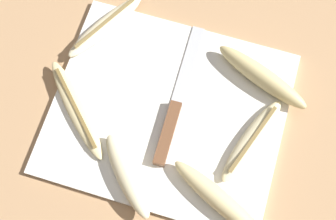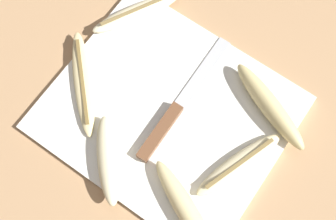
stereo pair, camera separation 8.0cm
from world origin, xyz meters
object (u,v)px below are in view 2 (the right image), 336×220
banana_pale_long (108,160)px  banana_cream_curved (239,165)px  banana_ripe_center (83,83)px  banana_spotted_left (270,106)px  knife (169,120)px  banana_mellow_near (188,212)px  banana_bright_far (136,13)px

banana_pale_long → banana_cream_curved: bearing=33.1°
banana_ripe_center → banana_spotted_left: size_ratio=0.91×
knife → banana_cream_curved: bearing=-0.5°
banana_ripe_center → banana_cream_curved: banana_cream_curved is taller
banana_mellow_near → banana_bright_far: 0.37m
banana_mellow_near → banana_bright_far: (-0.28, 0.25, -0.01)m
banana_ripe_center → banana_mellow_near: banana_mellow_near is taller
knife → banana_ripe_center: size_ratio=1.62×
knife → banana_bright_far: 0.21m
banana_ripe_center → banana_mellow_near: 0.29m
banana_mellow_near → banana_cream_curved: (0.03, 0.11, -0.01)m
banana_mellow_near → banana_ripe_center: bearing=163.7°
knife → banana_mellow_near: bearing=-45.5°
banana_ripe_center → banana_bright_far: (-0.00, 0.16, 0.00)m
banana_bright_far → banana_pale_long: bearing=-63.2°
knife → banana_bright_far: bearing=140.2°
banana_spotted_left → banana_ripe_center: bearing=-153.4°
knife → banana_spotted_left: size_ratio=1.48×
banana_mellow_near → banana_spotted_left: size_ratio=1.03×
knife → banana_ripe_center: same height
banana_spotted_left → banana_cream_curved: size_ratio=1.04×
banana_bright_far → banana_spotted_left: bearing=-3.6°
knife → banana_spotted_left: 0.17m
banana_cream_curved → banana_ripe_center: bearing=-173.9°
knife → banana_spotted_left: bearing=40.7°
banana_mellow_near → banana_spotted_left: bearing=86.3°
knife → banana_bright_far: size_ratio=1.59×
knife → banana_pale_long: size_ratio=1.96×
knife → banana_spotted_left: (0.13, 0.12, 0.01)m
banana_ripe_center → banana_mellow_near: bearing=-16.3°
knife → banana_mellow_near: size_ratio=1.43×
banana_spotted_left → knife: bearing=-138.3°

